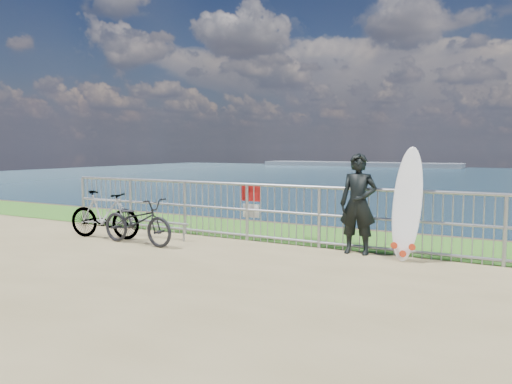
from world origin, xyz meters
The scene contains 8 objects.
grass_strip centered at (0.00, 2.70, 0.01)m, with size 120.00×120.00×0.00m, color #2E691D.
seascape centered at (-43.75, 147.49, -4.03)m, with size 260.00×260.00×5.00m.
railing centered at (0.01, 1.60, 0.58)m, with size 10.06×0.10×1.13m.
surfer centered at (1.76, 1.45, 0.86)m, with size 0.63×0.41×1.71m, color black.
surfboard centered at (2.59, 1.37, 0.85)m, with size 0.54×0.50×1.84m.
bicycle_near centered at (-2.10, 0.26, 0.44)m, with size 0.58×1.67×0.88m, color black.
bicycle_far centered at (-3.11, 0.42, 0.48)m, with size 0.45×1.58×0.95m, color black.
bike_rack centered at (-2.28, 0.92, 0.30)m, with size 1.73×0.05×0.36m.
Camera 1 is at (4.30, -6.74, 1.81)m, focal length 35.00 mm.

